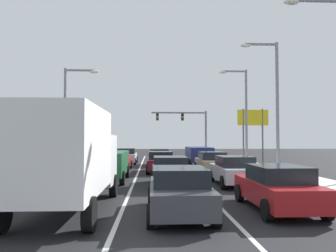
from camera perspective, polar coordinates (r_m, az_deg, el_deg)
ground_plane at (r=20.78m, az=-0.76°, el=-8.84°), size 120.00×120.00×0.00m
lane_stripe_between_right_lane_and_center_lane at (r=25.00m, az=2.85°, el=-7.70°), size 0.14×45.56×0.01m
lane_stripe_between_center_lane_and_left_lane at (r=24.91m, az=-5.03°, el=-7.72°), size 0.14×45.56×0.01m
snow_bank_right_shoulder at (r=26.03m, az=14.63°, el=-6.90°), size 1.64×45.56×0.47m
snow_bank_left_shoulder at (r=25.64m, az=-17.03°, el=-6.43°), size 1.41×45.56×0.94m
sedan_red_right_lane_nearest at (r=12.15m, az=18.02°, el=-9.85°), size 2.00×4.50×1.51m
sedan_silver_right_lane_second at (r=18.08m, az=11.09°, el=-7.36°), size 2.00×4.50×1.51m
sedan_tan_right_lane_third at (r=23.85m, az=7.42°, el=-6.12°), size 2.00×4.50×1.51m
suv_navy_right_lane_fourth at (r=30.17m, az=5.22°, el=-4.82°), size 2.16×4.90×1.67m
sedan_charcoal_center_lane_nearest at (r=10.82m, az=1.91°, el=-10.92°), size 2.00×4.50×1.51m
sedan_black_center_lane_second at (r=17.33m, az=0.32°, el=-7.63°), size 2.00×4.50×1.51m
sedan_maroon_center_lane_third at (r=24.27m, az=-1.29°, el=-6.07°), size 2.00×4.50×1.51m
sedan_gray_center_lane_fourth at (r=30.40m, az=-1.51°, el=-5.29°), size 2.00×4.50×1.51m
box_truck_left_lane_nearest at (r=11.60m, az=-16.39°, el=-4.60°), size 2.53×7.20×3.36m
suv_green_left_lane_second at (r=19.56m, az=-10.09°, el=-6.23°), size 2.16×4.90×1.67m
sedan_red_left_lane_third at (r=26.17m, az=-8.50°, el=-5.76°), size 2.00×4.50×1.51m
sedan_silver_left_lane_fourth at (r=32.68m, az=-7.03°, el=-5.05°), size 2.00×4.50×1.51m
traffic_light_gantry at (r=45.79m, az=3.54°, el=0.43°), size 7.54×0.47×6.20m
street_lamp_right_near at (r=16.72m, az=26.19°, el=7.57°), size 2.66×0.36×8.71m
street_lamp_right_mid at (r=24.34m, az=17.26°, el=4.90°), size 2.66×0.36×9.09m
street_lamp_right_far at (r=32.24m, az=12.52°, el=2.94°), size 2.66×0.36×8.88m
street_lamp_left_mid at (r=27.23m, az=-16.25°, el=2.83°), size 2.66×0.36×7.90m
roadside_sign_right at (r=35.73m, az=14.15°, el=0.46°), size 3.20×0.16×5.50m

